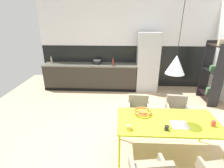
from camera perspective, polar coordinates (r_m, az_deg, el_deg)
ground_plane at (r=3.83m, az=5.86°, el=-17.59°), size 8.09×8.09×0.00m
back_wall_splashback_dark at (r=6.25m, az=4.79°, el=6.10°), size 6.05×0.12×1.49m
back_wall_panel_upper at (r=6.02m, az=5.26°, el=19.92°), size 6.05×0.12×1.49m
kitchen_counter at (r=6.08m, az=-7.28°, el=2.65°), size 3.24×0.63×0.91m
refrigerator_column at (r=5.91m, az=11.94°, el=7.23°), size 0.72×0.60×1.98m
dining_table at (r=3.17m, az=18.33°, el=-12.43°), size 1.76×0.85×0.74m
armchair_head_of_table at (r=4.15m, az=21.19°, el=-7.68°), size 0.53×0.51×0.75m
armchair_corner_seat at (r=3.93m, az=8.91°, el=-7.90°), size 0.51×0.49×0.76m
fruit_bowl at (r=3.21m, az=10.35°, el=-9.27°), size 0.33×0.33×0.07m
open_book at (r=3.09m, az=21.95°, el=-12.79°), size 0.27×0.24×0.02m
mug_white_ceramic at (r=2.89m, az=18.12°, el=-14.00°), size 0.11×0.07×0.08m
mug_glass_clear at (r=2.78m, az=5.75°, el=-14.47°), size 0.13×0.09×0.08m
mug_wide_latte at (r=3.29m, az=31.26°, el=-11.38°), size 0.12×0.07×0.10m
cooking_pot at (r=5.92m, az=-5.12°, el=7.49°), size 0.28×0.28×0.16m
bottle_spice_small at (r=5.64m, az=0.39°, el=7.33°), size 0.07×0.07×0.27m
bottle_oil_tall at (r=6.30m, az=-19.86°, el=7.49°), size 0.06×0.06×0.26m
open_shelf_unit at (r=5.69m, az=30.97°, el=3.50°), size 0.30×0.78×1.89m
pendant_lamp_over_table_near at (r=2.75m, az=20.85°, el=6.22°), size 0.29×0.29×1.33m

